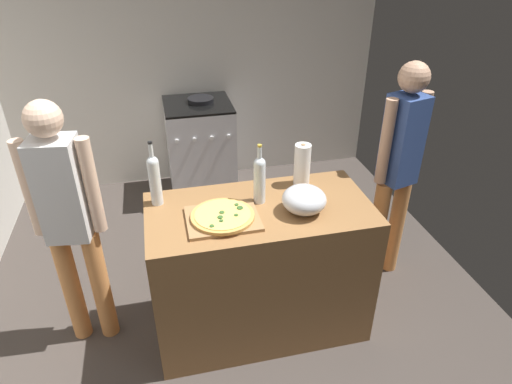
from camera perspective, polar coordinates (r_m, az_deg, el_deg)
ground_plane at (r=3.71m, az=-6.20°, el=-8.12°), size 3.87×3.42×0.02m
kitchen_wall_rear at (r=4.47m, az=-9.83°, el=17.24°), size 3.87×0.10×2.60m
counter at (r=2.85m, az=0.46°, el=-9.77°), size 1.31×0.66×0.91m
cutting_board at (r=2.48m, az=-4.26°, el=-3.42°), size 0.40×0.32×0.02m
pizza at (r=2.46m, az=-4.28°, el=-3.02°), size 0.35×0.35×0.03m
mixing_bowl at (r=2.52m, az=6.16°, el=-0.98°), size 0.25×0.25×0.16m
paper_towel_roll at (r=2.77m, az=5.91°, el=3.48°), size 0.10×0.10×0.27m
wine_bottle_clear at (r=2.60m, az=-12.82°, el=1.75°), size 0.07×0.07×0.39m
wine_bottle_dark at (r=2.56m, az=0.45°, el=1.81°), size 0.07×0.07×0.37m
stove at (r=4.37m, az=-7.11°, el=5.51°), size 0.61×0.63×0.96m
person_in_stripes at (r=2.70m, az=-22.86°, el=-2.87°), size 0.40×0.23×1.59m
person_in_red at (r=3.16m, az=17.70°, el=3.36°), size 0.36×0.25×1.62m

